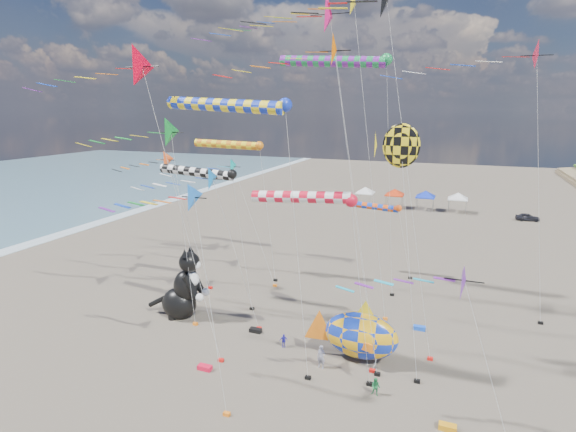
# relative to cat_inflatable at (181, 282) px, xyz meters

# --- Properties ---
(delta_kite_1) EXTENTS (12.54, 2.27, 24.88)m
(delta_kite_1) POSITION_rel_cat_inflatable_xyz_m (10.27, 5.25, 20.48)
(delta_kite_1) COLOR yellow
(delta_kite_1) RESTS_ON ground
(delta_kite_2) EXTENTS (10.09, 1.86, 12.31)m
(delta_kite_2) POSITION_rel_cat_inflatable_xyz_m (2.33, 0.22, 8.07)
(delta_kite_2) COLOR #167FDB
(delta_kite_2) RESTS_ON ground
(delta_kite_3) EXTENTS (11.17, 1.71, 11.91)m
(delta_kite_3) POSITION_rel_cat_inflatable_xyz_m (-0.70, 8.49, 7.68)
(delta_kite_3) COLOR #0DB7B7
(delta_kite_3) RESTS_ON ground
(delta_kite_4) EXTENTS (13.06, 2.63, 20.06)m
(delta_kite_4) POSITION_rel_cat_inflatable_xyz_m (1.38, -4.75, 15.56)
(delta_kite_4) COLOR red
(delta_kite_4) RESTS_ON ground
(delta_kite_5) EXTENTS (8.68, 1.96, 9.56)m
(delta_kite_5) POSITION_rel_cat_inflatable_xyz_m (19.71, -7.84, 5.34)
(delta_kite_5) COLOR #6A20A6
(delta_kite_5) RESTS_ON ground
(delta_kite_6) EXTENTS (13.95, 3.27, 24.75)m
(delta_kite_6) POSITION_rel_cat_inflatable_xyz_m (10.63, 6.30, 19.98)
(delta_kite_6) COLOR #E31476
(delta_kite_6) RESTS_ON ground
(delta_kite_7) EXTENTS (10.85, 1.97, 20.42)m
(delta_kite_7) POSITION_rel_cat_inflatable_xyz_m (11.31, -2.64, 16.14)
(delta_kite_7) COLOR #FF6901
(delta_kite_7) RESTS_ON ground
(delta_kite_8) EXTENTS (9.17, 1.71, 12.87)m
(delta_kite_8) POSITION_rel_cat_inflatable_xyz_m (-5.46, 5.84, 8.69)
(delta_kite_8) COLOR #FF551E
(delta_kite_8) RESTS_ON ground
(delta_kite_9) EXTENTS (11.22, 2.37, 15.87)m
(delta_kite_9) POSITION_rel_cat_inflatable_xyz_m (-1.58, -0.91, 11.45)
(delta_kite_9) COLOR #10892C
(delta_kite_9) RESTS_ON ground
(delta_kite_10) EXTENTS (12.65, 2.22, 21.01)m
(delta_kite_10) POSITION_rel_cat_inflatable_xyz_m (22.46, 8.87, 16.61)
(delta_kite_10) COLOR red
(delta_kite_10) RESTS_ON ground
(delta_kite_11) EXTENTS (8.39, 1.67, 12.65)m
(delta_kite_11) POSITION_rel_cat_inflatable_xyz_m (5.67, -9.38, 8.47)
(delta_kite_11) COLOR blue
(delta_kite_11) RESTS_ON ground
(windsock_0) EXTENTS (8.30, 0.79, 13.42)m
(windsock_0) POSITION_rel_cat_inflatable_xyz_m (-0.45, 9.77, 10.02)
(windsock_0) COLOR orange
(windsock_0) RESTS_ON ground
(windsock_1) EXTENTS (8.16, 0.78, 11.68)m
(windsock_1) POSITION_rel_cat_inflatable_xyz_m (0.27, 3.13, 8.30)
(windsock_1) COLOR black
(windsock_1) RESTS_ON ground
(windsock_2) EXTENTS (7.68, 0.74, 11.65)m
(windsock_2) POSITION_rel_cat_inflatable_xyz_m (11.68, -3.84, 8.28)
(windsock_2) COLOR red
(windsock_2) RESTS_ON ground
(windsock_3) EXTENTS (6.71, 0.66, 7.33)m
(windsock_3) POSITION_rel_cat_inflatable_xyz_m (12.45, 15.09, 4.00)
(windsock_3) COLOR #EE4E10
(windsock_3) RESTS_ON ground
(windsock_4) EXTENTS (9.31, 0.78, 16.87)m
(windsock_4) POSITION_rel_cat_inflatable_xyz_m (7.22, -4.57, 13.46)
(windsock_4) COLOR #122DBC
(windsock_4) RESTS_ON ground
(windsock_5) EXTENTS (10.84, 0.96, 20.64)m
(windsock_5) POSITION_rel_cat_inflatable_xyz_m (9.48, 10.27, 17.17)
(windsock_5) COLOR #188842
(windsock_5) RESTS_ON ground
(angelfish_kite) EXTENTS (3.74, 3.02, 15.46)m
(angelfish_kite) POSITION_rel_cat_inflatable_xyz_m (16.25, -0.55, 11.09)
(angelfish_kite) COLOR yellow
(angelfish_kite) RESTS_ON ground
(cat_inflatable) EXTENTS (4.57, 2.66, 5.87)m
(cat_inflatable) POSITION_rel_cat_inflatable_xyz_m (0.00, 0.00, 0.00)
(cat_inflatable) COLOR black
(cat_inflatable) RESTS_ON ground
(fish_inflatable) EXTENTS (6.48, 2.34, 4.34)m
(fish_inflatable) POSITION_rel_cat_inflatable_xyz_m (14.62, -1.38, -1.07)
(fish_inflatable) COLOR #1232B8
(fish_inflatable) RESTS_ON ground
(person_adult) EXTENTS (0.59, 0.42, 1.55)m
(person_adult) POSITION_rel_cat_inflatable_xyz_m (12.50, -3.07, -2.16)
(person_adult) COLOR gray
(person_adult) RESTS_ON ground
(child_green) EXTENTS (0.58, 0.48, 1.10)m
(child_green) POSITION_rel_cat_inflatable_xyz_m (16.30, -4.70, -2.38)
(child_green) COLOR #207E41
(child_green) RESTS_ON ground
(child_blue) EXTENTS (0.62, 0.49, 0.98)m
(child_blue) POSITION_rel_cat_inflatable_xyz_m (9.29, -1.52, -2.44)
(child_blue) COLOR #2722B8
(child_blue) RESTS_ON ground
(kite_bag_0) EXTENTS (0.90, 0.44, 0.30)m
(kite_bag_0) POSITION_rel_cat_inflatable_xyz_m (6.53, -0.28, -2.79)
(kite_bag_0) COLOR black
(kite_bag_0) RESTS_ON ground
(kite_bag_1) EXTENTS (0.90, 0.44, 0.30)m
(kite_bag_1) POSITION_rel_cat_inflatable_xyz_m (20.33, -6.23, -2.79)
(kite_bag_1) COLOR orange
(kite_bag_1) RESTS_ON ground
(kite_bag_2) EXTENTS (0.90, 0.44, 0.30)m
(kite_bag_2) POSITION_rel_cat_inflatable_xyz_m (17.94, 4.52, -2.79)
(kite_bag_2) COLOR blue
(kite_bag_2) RESTS_ON ground
(kite_bag_3) EXTENTS (0.90, 0.44, 0.30)m
(kite_bag_3) POSITION_rel_cat_inflatable_xyz_m (5.62, -5.97, -2.79)
(kite_bag_3) COLOR red
(kite_bag_3) RESTS_ON ground
(tent_row) EXTENTS (19.20, 4.20, 3.80)m
(tent_row) POSITION_rel_cat_inflatable_xyz_m (12.39, 47.79, 0.21)
(tent_row) COLOR silver
(tent_row) RESTS_ON ground
(parked_car) EXTENTS (3.38, 1.53, 1.13)m
(parked_car) POSITION_rel_cat_inflatable_xyz_m (29.88, 45.79, -2.37)
(parked_car) COLOR #26262D
(parked_car) RESTS_ON ground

